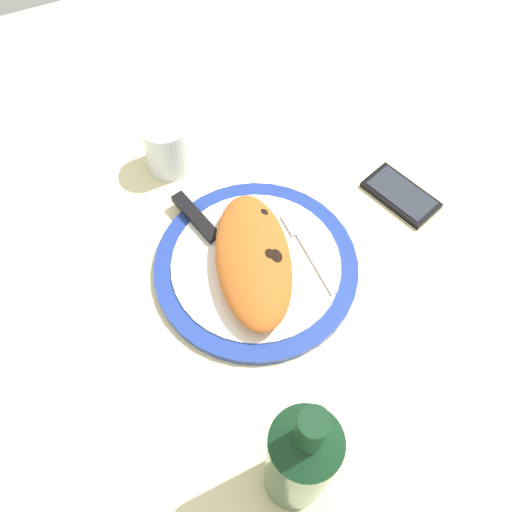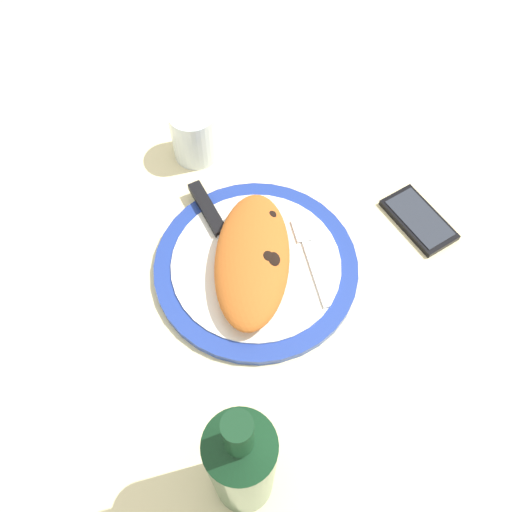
{
  "view_description": "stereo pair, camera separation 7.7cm",
  "coord_description": "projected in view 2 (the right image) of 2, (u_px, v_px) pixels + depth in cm",
  "views": [
    {
      "loc": [
        -35.73,
        16.07,
        70.03
      ],
      "look_at": [
        0.0,
        0.0,
        3.62
      ],
      "focal_mm": 38.02,
      "sensor_mm": 36.0,
      "label": 1
    },
    {
      "loc": [
        -38.18,
        8.77,
        70.03
      ],
      "look_at": [
        0.0,
        0.0,
        3.62
      ],
      "focal_mm": 38.02,
      "sensor_mm": 36.0,
      "label": 2
    }
  ],
  "objects": [
    {
      "name": "fork",
      "position": [
        308.0,
        253.0,
        0.79
      ],
      "size": [
        15.1,
        2.23,
        0.4
      ],
      "color": "silver",
      "rests_on": "plate"
    },
    {
      "name": "plate",
      "position": [
        256.0,
        266.0,
        0.8
      ],
      "size": [
        29.93,
        29.93,
        1.62
      ],
      "color": "#233D99",
      "rests_on": "ground_plane"
    },
    {
      "name": "smartphone",
      "position": [
        419.0,
        220.0,
        0.84
      ],
      "size": [
        13.21,
        9.74,
        1.16
      ],
      "color": "black",
      "rests_on": "ground_plane"
    },
    {
      "name": "water_glass",
      "position": [
        195.0,
        137.0,
        0.88
      ],
      "size": [
        7.45,
        7.45,
        9.13
      ],
      "color": "silver",
      "rests_on": "ground_plane"
    },
    {
      "name": "wine_bottle",
      "position": [
        242.0,
        465.0,
        0.55
      ],
      "size": [
        6.86,
        6.86,
        28.95
      ],
      "color": "#14381E",
      "rests_on": "ground_plane"
    },
    {
      "name": "knife",
      "position": [
        216.0,
        224.0,
        0.82
      ],
      "size": [
        24.24,
        7.82,
        1.2
      ],
      "color": "silver",
      "rests_on": "plate"
    },
    {
      "name": "calzone",
      "position": [
        252.0,
        259.0,
        0.76
      ],
      "size": [
        24.53,
        16.53,
        4.64
      ],
      "color": "#C16023",
      "rests_on": "plate"
    },
    {
      "name": "ground_plane",
      "position": [
        256.0,
        273.0,
        0.82
      ],
      "size": [
        150.0,
        150.0,
        3.0
      ],
      "primitive_type": "cube",
      "color": "beige"
    }
  ]
}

